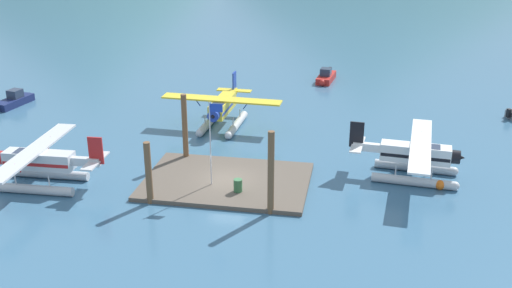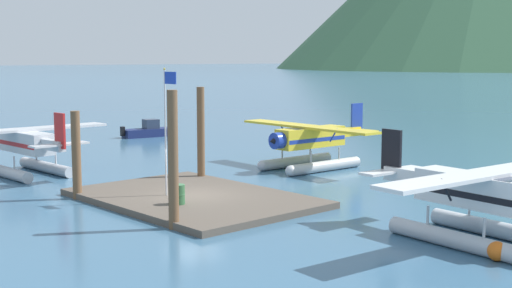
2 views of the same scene
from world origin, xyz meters
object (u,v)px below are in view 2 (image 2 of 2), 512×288
(fuel_drum, at_px, (178,194))
(seaplane_silver_port_aft, at_px, (25,148))
(boat_navy_open_west, at_px, (149,131))
(mooring_buoy, at_px, (497,251))
(seaplane_white_stbd_fwd, at_px, (478,201))
(seaplane_yellow_bow_left, at_px, (310,143))
(flagpole, at_px, (167,117))

(fuel_drum, relative_size, seaplane_silver_port_aft, 0.08)
(seaplane_silver_port_aft, bearing_deg, boat_navy_open_west, 125.68)
(seaplane_silver_port_aft, relative_size, boat_navy_open_west, 2.15)
(fuel_drum, distance_m, mooring_buoy, 13.80)
(seaplane_white_stbd_fwd, relative_size, seaplane_yellow_bow_left, 1.00)
(fuel_drum, relative_size, seaplane_white_stbd_fwd, 0.08)
(seaplane_white_stbd_fwd, xyz_separation_m, seaplane_yellow_bow_left, (-15.78, 7.93, 0.00))
(flagpole, xyz_separation_m, boat_navy_open_west, (-23.43, 14.50, -3.54))
(seaplane_yellow_bow_left, bearing_deg, boat_navy_open_west, 173.44)
(fuel_drum, height_order, seaplane_white_stbd_fwd, seaplane_white_stbd_fwd)
(flagpole, distance_m, seaplane_yellow_bow_left, 12.49)
(flagpole, xyz_separation_m, seaplane_silver_port_aft, (-11.77, -1.73, -2.45))
(fuel_drum, height_order, seaplane_yellow_bow_left, seaplane_yellow_bow_left)
(mooring_buoy, relative_size, boat_navy_open_west, 0.14)
(seaplane_silver_port_aft, bearing_deg, fuel_drum, 4.03)
(mooring_buoy, height_order, boat_navy_open_west, boat_navy_open_west)
(flagpole, height_order, seaplane_silver_port_aft, flagpole)
(flagpole, relative_size, fuel_drum, 6.79)
(mooring_buoy, xyz_separation_m, seaplane_yellow_bow_left, (-17.44, 9.46, 1.24))
(seaplane_silver_port_aft, bearing_deg, seaplane_yellow_bow_left, 55.14)
(mooring_buoy, relative_size, seaplane_silver_port_aft, 0.06)
(boat_navy_open_west, bearing_deg, seaplane_yellow_bow_left, -6.56)
(seaplane_yellow_bow_left, bearing_deg, seaplane_silver_port_aft, -124.86)
(seaplane_silver_port_aft, bearing_deg, flagpole, 8.35)
(fuel_drum, height_order, mooring_buoy, fuel_drum)
(flagpole, height_order, seaplane_yellow_bow_left, flagpole)
(mooring_buoy, bearing_deg, boat_navy_open_west, 162.90)
(mooring_buoy, relative_size, seaplane_yellow_bow_left, 0.06)
(seaplane_yellow_bow_left, distance_m, boat_navy_open_west, 21.42)
(seaplane_yellow_bow_left, distance_m, seaplane_silver_port_aft, 16.80)
(mooring_buoy, distance_m, seaplane_white_stbd_fwd, 2.58)
(flagpole, bearing_deg, seaplane_silver_port_aft, -171.65)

